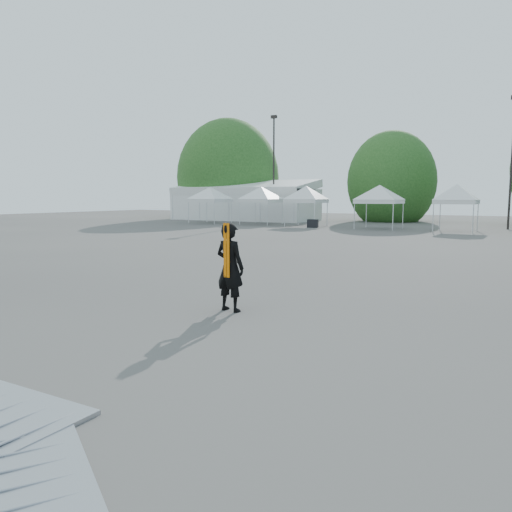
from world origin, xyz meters
The scene contains 14 objects.
ground centered at (0.00, 0.00, 0.00)m, with size 120.00×120.00×0.00m, color #474442.
marquee centered at (-22.00, 35.00, 1.97)m, with size 15.00×6.25×4.23m.
light_pole_west centered at (-18.00, 34.00, 5.77)m, with size 0.60×0.25×10.30m.
light_pole_east centered at (3.00, 32.00, 5.52)m, with size 0.60×0.25×9.80m.
tree_far_w centered at (-26.00, 38.00, 4.54)m, with size 4.80×4.80×7.30m.
tree_mid_w centered at (-8.00, 40.00, 3.93)m, with size 4.16×4.16×6.33m.
tent_a centered at (-21.51, 28.12, 3.06)m, with size 4.31×4.31×3.88m.
tent_b centered at (-16.57, 28.96, 3.06)m, with size 4.24×4.24×3.88m.
tent_c centered at (-11.86, 28.24, 3.06)m, with size 4.05×4.05×3.88m.
tent_d centered at (-5.58, 27.74, 3.06)m, with size 4.38×4.38×3.88m.
tent_e centered at (-0.08, 27.68, 3.06)m, with size 3.91×3.91×3.88m.
man centered at (-0.42, -0.94, 0.96)m, with size 0.75×0.54×1.92m.
barrier_mid centered at (1.61, -7.25, 0.03)m, with size 2.12×1.80×0.06m.
crate_west centered at (-10.58, 26.70, 0.33)m, with size 0.84×0.65×0.65m, color black.
Camera 1 is at (5.37, -9.82, 2.47)m, focal length 35.00 mm.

